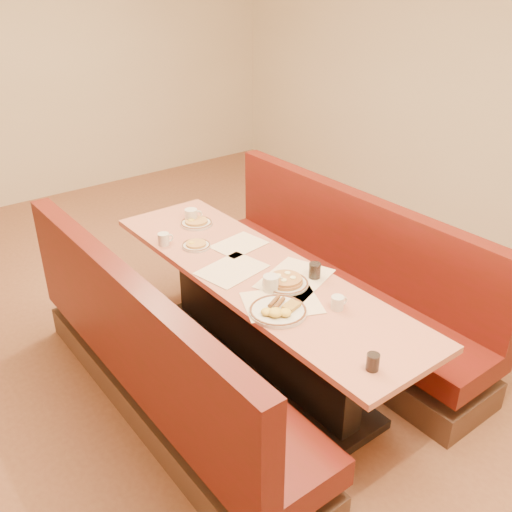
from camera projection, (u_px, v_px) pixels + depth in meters
ground at (258, 367)px, 3.91m from camera, size 8.00×8.00×0.00m
room_envelope at (258, 76)px, 3.01m from camera, size 6.04×8.04×2.82m
diner_table at (258, 321)px, 3.73m from camera, size 0.70×2.50×0.75m
booth_left at (159, 366)px, 3.34m from camera, size 0.55×2.50×1.05m
booth_right at (338, 288)px, 4.14m from camera, size 0.55×2.50×1.05m
placemat_near_left at (282, 303)px, 3.23m from camera, size 0.52×0.47×0.00m
placemat_near_right at (295, 278)px, 3.47m from camera, size 0.55×0.48×0.00m
placemat_far_left at (232, 270)px, 3.57m from camera, size 0.45×0.37×0.00m
placemat_far_right at (239, 245)px, 3.88m from camera, size 0.38×0.30×0.00m
pancake_plate at (285, 282)px, 3.40m from camera, size 0.28×0.28×0.06m
eggs_plate at (278, 311)px, 3.13m from camera, size 0.32×0.32×0.06m
extra_plate_mid at (196, 223)px, 4.17m from camera, size 0.24×0.24×0.05m
extra_plate_far at (196, 245)px, 3.86m from camera, size 0.20×0.20×0.04m
coffee_mug_a at (338, 302)px, 3.16m from camera, size 0.10×0.07×0.08m
coffee_mug_b at (271, 283)px, 3.33m from camera, size 0.13×0.09×0.10m
coffee_mug_c at (192, 215)px, 4.20m from camera, size 0.13×0.09×0.10m
coffee_mug_d at (164, 239)px, 3.87m from camera, size 0.11×0.08×0.08m
soda_tumbler_near at (373, 362)px, 2.69m from camera, size 0.06×0.06×0.09m
soda_tumbler_mid at (315, 271)px, 3.46m from camera, size 0.07×0.07×0.10m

